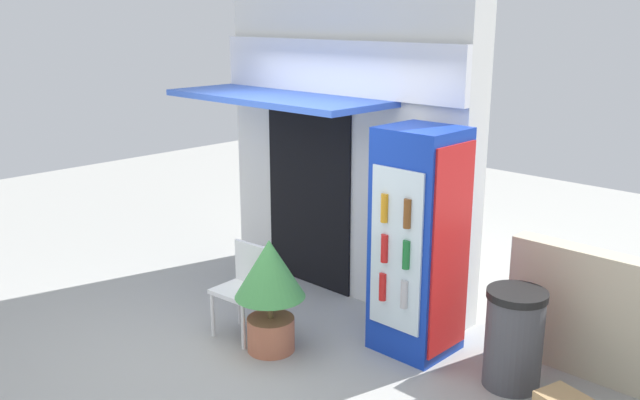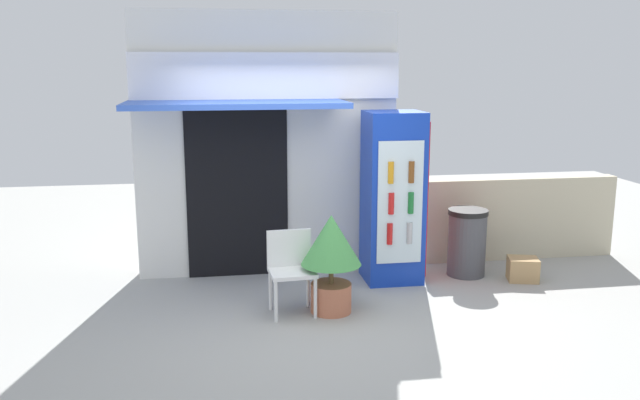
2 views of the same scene
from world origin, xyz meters
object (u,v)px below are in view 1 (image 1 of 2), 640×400
Objects in this scene: potted_plant_near_shop at (270,283)px; plastic_chair at (246,283)px; trash_bin at (514,338)px; drink_cooler at (419,242)px.

plastic_chair is at bearing 170.00° from potted_plant_near_shop.
trash_bin is at bearing 21.21° from plastic_chair.
plastic_chair is at bearing -158.79° from trash_bin.
potted_plant_near_shop reaches higher than trash_bin.
potted_plant_near_shop is at bearing -134.39° from drink_cooler.
drink_cooler is 1.93× the size of potted_plant_near_shop.
drink_cooler reaches higher than trash_bin.
potted_plant_near_shop reaches higher than plastic_chair.
trash_bin is at bearing 1.42° from drink_cooler.
plastic_chair is 0.43m from potted_plant_near_shop.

